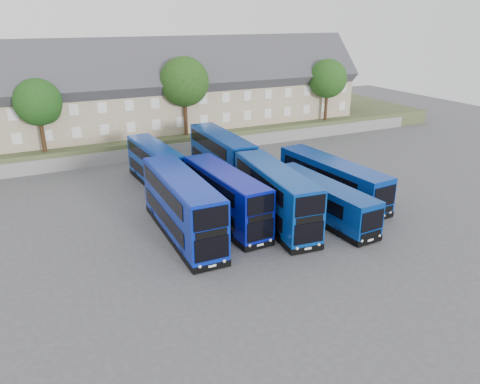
% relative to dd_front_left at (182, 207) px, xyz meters
% --- Properties ---
extents(ground, '(120.00, 120.00, 0.00)m').
position_rel_dd_front_left_xyz_m(ground, '(6.31, -3.51, -2.29)').
color(ground, '#4B4B50').
rests_on(ground, ground).
extents(retaining_wall, '(70.00, 0.40, 1.50)m').
position_rel_dd_front_left_xyz_m(retaining_wall, '(6.31, 20.49, -1.54)').
color(retaining_wall, slate).
rests_on(retaining_wall, ground).
extents(earth_bank, '(80.00, 20.00, 2.00)m').
position_rel_dd_front_left_xyz_m(earth_bank, '(6.31, 30.49, -1.29)').
color(earth_bank, '#444F2C').
rests_on(earth_bank, ground).
extents(terrace_row, '(54.00, 10.40, 11.20)m').
position_rel_dd_front_left_xyz_m(terrace_row, '(6.31, 26.49, 4.30)').
color(terrace_row, tan).
rests_on(terrace_row, earth_bank).
extents(dd_front_left, '(2.91, 11.78, 4.66)m').
position_rel_dd_front_left_xyz_m(dd_front_left, '(0.00, 0.00, 0.00)').
color(dd_front_left, '#0922A6').
rests_on(dd_front_left, ground).
extents(dd_front_mid, '(2.98, 10.85, 4.27)m').
position_rel_dd_front_left_xyz_m(dd_front_mid, '(3.83, 0.74, -0.20)').
color(dd_front_mid, '#08129C').
rests_on(dd_front_mid, ground).
extents(dd_front_right, '(3.64, 11.46, 4.48)m').
position_rel_dd_front_left_xyz_m(dd_front_right, '(7.34, -0.97, -0.09)').
color(dd_front_right, '#073792').
rests_on(dd_front_right, ground).
extents(dd_rear_left, '(2.96, 10.28, 4.03)m').
position_rel_dd_front_left_xyz_m(dd_rear_left, '(1.38, 11.48, -0.31)').
color(dd_rear_left, '#0833A2').
rests_on(dd_rear_left, ground).
extents(dd_rear_right, '(2.76, 11.33, 4.49)m').
position_rel_dd_front_left_xyz_m(dd_rear_right, '(8.10, 10.99, -0.09)').
color(dd_rear_right, '#073491').
rests_on(dd_rear_right, ground).
extents(coach_east_a, '(3.06, 11.40, 3.08)m').
position_rel_dd_front_left_xyz_m(coach_east_a, '(11.25, -1.84, -0.78)').
color(coach_east_a, navy).
rests_on(coach_east_a, ground).
extents(coach_east_b, '(3.64, 12.62, 3.40)m').
position_rel_dd_front_left_xyz_m(coach_east_b, '(14.81, 1.63, -0.62)').
color(coach_east_b, navy).
rests_on(coach_east_b, ground).
extents(tree_west, '(4.80, 4.80, 7.65)m').
position_rel_dd_front_left_xyz_m(tree_west, '(-7.54, 21.59, 4.76)').
color(tree_west, '#382314').
rests_on(tree_west, earth_bank).
extents(tree_mid, '(5.76, 5.76, 9.18)m').
position_rel_dd_front_left_xyz_m(tree_mid, '(8.46, 22.09, 5.77)').
color(tree_mid, '#382314').
rests_on(tree_mid, earth_bank).
extents(tree_east, '(5.12, 5.12, 8.16)m').
position_rel_dd_front_left_xyz_m(tree_east, '(28.46, 21.59, 5.10)').
color(tree_east, '#382314').
rests_on(tree_east, earth_bank).
extents(tree_far, '(5.44, 5.44, 8.67)m').
position_rel_dd_front_left_xyz_m(tree_far, '(34.46, 28.59, 5.44)').
color(tree_far, '#382314').
rests_on(tree_far, earth_bank).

